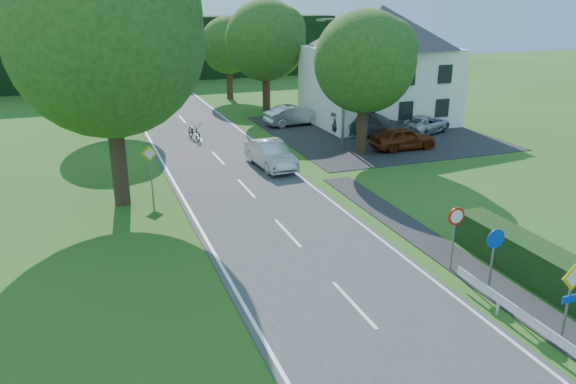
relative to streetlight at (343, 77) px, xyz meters
name	(u,v)px	position (x,y,z in m)	size (l,w,h in m)	color
road	(272,216)	(-8.06, -10.00, -4.44)	(7.00, 80.00, 0.04)	#38383B
parking_pad	(372,132)	(3.94, 3.00, -4.44)	(14.00, 16.00, 0.04)	black
line_edge_left	(199,226)	(-11.31, -10.00, -4.42)	(0.12, 80.00, 0.01)	white
line_edge_right	(339,207)	(-4.81, -10.00, -4.42)	(0.12, 80.00, 0.01)	white
line_centre	(272,216)	(-8.06, -10.00, -4.42)	(0.12, 80.00, 0.01)	white
tree_main	(110,78)	(-14.06, -6.00, 1.36)	(9.40, 9.40, 11.64)	#224514
tree_left_far	(112,70)	(-13.06, 10.00, -0.17)	(7.00, 7.00, 8.58)	#224514
tree_right_far	(266,58)	(-1.06, 12.00, 0.08)	(7.40, 7.40, 9.09)	#224514
tree_left_back	(109,57)	(-12.56, 22.00, -0.43)	(6.60, 6.60, 8.07)	#224514
tree_right_back	(229,58)	(-2.06, 20.00, -0.68)	(6.20, 6.20, 7.56)	#224514
tree_right_mid	(364,84)	(0.44, -2.00, -0.17)	(7.00, 7.00, 8.58)	#224514
treeline_right	(211,47)	(-0.06, 36.00, -0.96)	(30.00, 5.00, 7.00)	black
house_white	(380,64)	(5.94, 6.00, -0.06)	(10.60, 8.40, 8.60)	white
streetlight	(343,77)	(0.00, 0.00, 0.00)	(2.03, 0.18, 8.00)	slate
sign_priority_right	(571,291)	(-3.76, -22.02, -2.67)	(0.78, 0.09, 2.59)	slate
sign_roundabout	(494,250)	(-3.76, -19.02, -2.79)	(0.64, 0.08, 2.37)	slate
sign_speed_limit	(455,224)	(-3.76, -17.03, -2.70)	(0.64, 0.11, 2.37)	slate
sign_priority_left	(150,160)	(-12.56, -5.02, -2.75)	(0.78, 0.09, 2.44)	slate
moving_car	(271,154)	(-5.72, -2.89, -3.68)	(1.57, 4.51, 1.49)	#B5B4B9
motorcycle	(194,131)	(-8.45, 5.11, -3.87)	(0.73, 2.10, 1.10)	black
parked_car_red	(403,138)	(3.38, -1.98, -3.71)	(1.69, 4.19, 1.43)	#67220B
parked_car_silver_a	(294,115)	(-0.51, 7.00, -3.68)	(1.57, 4.49, 1.48)	#B7B6BB
parked_car_grey	(372,124)	(3.34, 2.00, -3.62)	(2.25, 5.52, 1.60)	#4F4F54
parked_car_silver_b	(424,124)	(7.14, 1.37, -3.79)	(2.10, 4.56, 1.27)	#BABAC2
parasol	(355,116)	(3.28, 4.46, -3.51)	(1.99, 2.03, 1.82)	red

